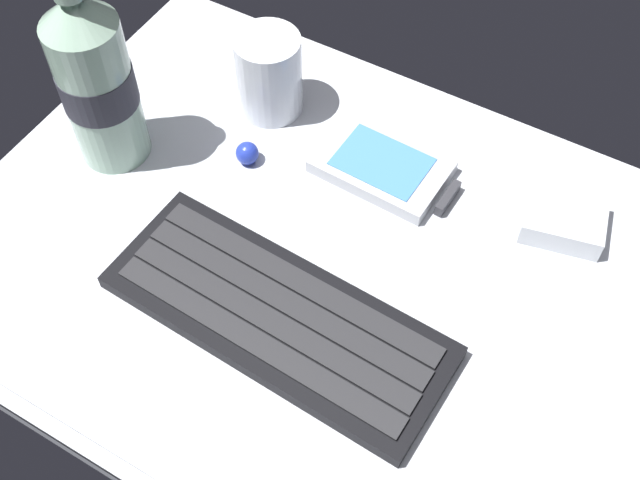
{
  "coord_description": "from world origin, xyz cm",
  "views": [
    {
      "loc": [
        19.07,
        -33.04,
        57.64
      ],
      "look_at": [
        0.0,
        0.0,
        3.0
      ],
      "focal_mm": 44.67,
      "sensor_mm": 36.0,
      "label": 1
    }
  ],
  "objects_px": {
    "trackball_mouse": "(247,153)",
    "keyboard": "(279,316)",
    "water_bottle": "(96,79)",
    "charger_block": "(564,220)",
    "juice_cup": "(269,77)",
    "handheld_device": "(388,169)"
  },
  "relations": [
    {
      "from": "keyboard",
      "to": "juice_cup",
      "type": "distance_m",
      "value": 0.25
    },
    {
      "from": "handheld_device",
      "to": "charger_block",
      "type": "bearing_deg",
      "value": 7.7
    },
    {
      "from": "water_bottle",
      "to": "trackball_mouse",
      "type": "relative_size",
      "value": 9.45
    },
    {
      "from": "water_bottle",
      "to": "charger_block",
      "type": "bearing_deg",
      "value": 17.03
    },
    {
      "from": "handheld_device",
      "to": "juice_cup",
      "type": "height_order",
      "value": "juice_cup"
    },
    {
      "from": "keyboard",
      "to": "charger_block",
      "type": "bearing_deg",
      "value": 50.79
    },
    {
      "from": "juice_cup",
      "to": "water_bottle",
      "type": "xyz_separation_m",
      "value": [
        -0.1,
        -0.12,
        0.05
      ]
    },
    {
      "from": "charger_block",
      "to": "trackball_mouse",
      "type": "height_order",
      "value": "charger_block"
    },
    {
      "from": "water_bottle",
      "to": "charger_block",
      "type": "xyz_separation_m",
      "value": [
        0.4,
        0.12,
        -0.08
      ]
    },
    {
      "from": "water_bottle",
      "to": "charger_block",
      "type": "distance_m",
      "value": 0.43
    },
    {
      "from": "water_bottle",
      "to": "charger_block",
      "type": "relative_size",
      "value": 2.97
    },
    {
      "from": "juice_cup",
      "to": "keyboard",
      "type": "bearing_deg",
      "value": -56.47
    },
    {
      "from": "trackball_mouse",
      "to": "keyboard",
      "type": "bearing_deg",
      "value": -48.68
    },
    {
      "from": "handheld_device",
      "to": "trackball_mouse",
      "type": "relative_size",
      "value": 5.92
    },
    {
      "from": "keyboard",
      "to": "charger_block",
      "type": "xyz_separation_m",
      "value": [
        0.17,
        0.21,
        0.0
      ]
    },
    {
      "from": "water_bottle",
      "to": "trackball_mouse",
      "type": "bearing_deg",
      "value": 23.01
    },
    {
      "from": "handheld_device",
      "to": "trackball_mouse",
      "type": "xyz_separation_m",
      "value": [
        -0.12,
        -0.05,
        0.0
      ]
    },
    {
      "from": "keyboard",
      "to": "trackball_mouse",
      "type": "height_order",
      "value": "trackball_mouse"
    },
    {
      "from": "handheld_device",
      "to": "water_bottle",
      "type": "bearing_deg",
      "value": -157.11
    },
    {
      "from": "water_bottle",
      "to": "trackball_mouse",
      "type": "height_order",
      "value": "water_bottle"
    },
    {
      "from": "juice_cup",
      "to": "trackball_mouse",
      "type": "xyz_separation_m",
      "value": [
        0.02,
        -0.07,
        -0.03
      ]
    },
    {
      "from": "handheld_device",
      "to": "keyboard",
      "type": "bearing_deg",
      "value": -91.75
    }
  ]
}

